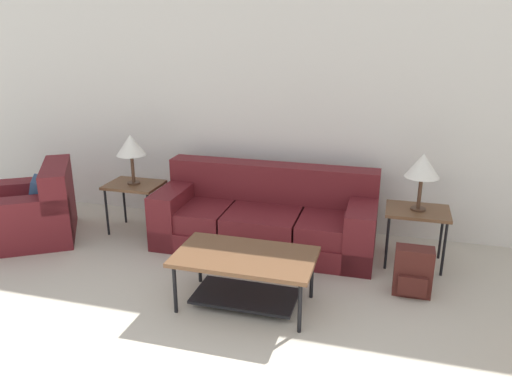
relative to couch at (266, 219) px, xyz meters
name	(u,v)px	position (x,y,z in m)	size (l,w,h in m)	color
wall_back	(288,113)	(0.07, 0.65, 1.00)	(9.11, 0.06, 2.60)	silver
couch	(266,219)	(0.00, 0.00, 0.00)	(2.25, 0.89, 0.82)	maroon
armchair	(32,213)	(-2.48, -0.50, -0.01)	(1.29, 1.29, 0.80)	maroon
coffee_table	(245,268)	(0.14, -1.19, 0.04)	(1.14, 0.65, 0.46)	brown
side_table_left	(134,189)	(-1.49, -0.03, 0.21)	(0.59, 0.45, 0.56)	brown
side_table_right	(417,215)	(1.49, -0.03, 0.21)	(0.59, 0.45, 0.56)	brown
table_lamp_left	(131,146)	(-1.49, -0.03, 0.69)	(0.32, 0.32, 0.54)	#472D1E
table_lamp_right	(423,167)	(1.49, -0.03, 0.69)	(0.32, 0.32, 0.54)	#472D1E
backpack	(413,272)	(1.47, -0.64, -0.09)	(0.32, 0.25, 0.43)	#4C1E19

